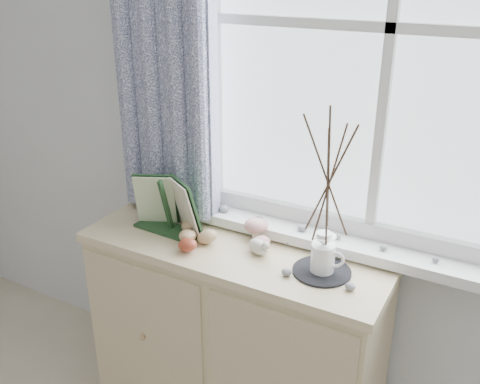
{
  "coord_description": "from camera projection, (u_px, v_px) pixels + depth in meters",
  "views": [
    {
      "loc": [
        0.73,
        0.2,
        1.85
      ],
      "look_at": [
        -0.1,
        1.7,
        1.1
      ],
      "focal_mm": 40.0,
      "sensor_mm": 36.0,
      "label": 1
    }
  ],
  "objects": [
    {
      "name": "sideboard",
      "position": [
        235.0,
        336.0,
        2.2
      ],
      "size": [
        1.2,
        0.45,
        0.85
      ],
      "color": "beige",
      "rests_on": "ground"
    },
    {
      "name": "songbird_figurine",
      "position": [
        259.0,
        246.0,
        1.96
      ],
      "size": [
        0.14,
        0.1,
        0.07
      ],
      "primitive_type": null,
      "rotation": [
        0.0,
        0.0,
        -0.39
      ],
      "color": "silver",
      "rests_on": "sideboard"
    },
    {
      "name": "twig_pitcher",
      "position": [
        328.0,
        177.0,
        1.71
      ],
      "size": [
        0.28,
        0.28,
        0.62
      ],
      "rotation": [
        0.0,
        0.0,
        0.35
      ],
      "color": "white",
      "rests_on": "crocheted_doily"
    },
    {
      "name": "botanical_book",
      "position": [
        164.0,
        207.0,
        2.07
      ],
      "size": [
        0.35,
        0.15,
        0.24
      ],
      "primitive_type": null,
      "rotation": [
        0.0,
        0.0,
        -0.05
      ],
      "color": "#1C3C1E",
      "rests_on": "sideboard"
    },
    {
      "name": "crocheted_doily",
      "position": [
        322.0,
        271.0,
        1.85
      ],
      "size": [
        0.2,
        0.2,
        0.01
      ],
      "primitive_type": "cylinder",
      "color": "black",
      "rests_on": "sideboard"
    },
    {
      "name": "toadstool_cluster",
      "position": [
        258.0,
        230.0,
        2.03
      ],
      "size": [
        0.14,
        0.15,
        0.09
      ],
      "color": "silver",
      "rests_on": "sideboard"
    },
    {
      "name": "sideboard_pebbles",
      "position": [
        309.0,
        263.0,
        1.89
      ],
      "size": [
        0.34,
        0.23,
        0.02
      ],
      "color": "gray",
      "rests_on": "sideboard"
    },
    {
      "name": "wooden_eggs",
      "position": [
        193.0,
        236.0,
        2.04
      ],
      "size": [
        0.17,
        0.18,
        0.08
      ],
      "color": "tan",
      "rests_on": "sideboard"
    }
  ]
}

